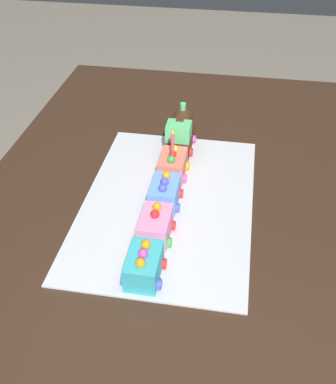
# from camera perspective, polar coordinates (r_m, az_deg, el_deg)

# --- Properties ---
(ground_plane) EXTENTS (8.00, 8.00, 0.00)m
(ground_plane) POSITION_cam_1_polar(r_m,az_deg,el_deg) (1.73, 1.12, -19.33)
(ground_plane) COLOR gray
(dining_table) EXTENTS (1.40, 1.00, 0.74)m
(dining_table) POSITION_cam_1_polar(r_m,az_deg,el_deg) (1.24, 1.46, -3.24)
(dining_table) COLOR #382316
(dining_table) RESTS_ON ground
(cake_board) EXTENTS (0.60, 0.40, 0.00)m
(cake_board) POSITION_cam_1_polar(r_m,az_deg,el_deg) (1.12, -0.00, -1.29)
(cake_board) COLOR silver
(cake_board) RESTS_ON dining_table
(cake_locomotive) EXTENTS (0.14, 0.08, 0.12)m
(cake_locomotive) POSITION_cam_1_polar(r_m,az_deg,el_deg) (1.29, 1.50, 7.15)
(cake_locomotive) COLOR #472816
(cake_locomotive) RESTS_ON cake_board
(cake_car_tanker_coral) EXTENTS (0.10, 0.08, 0.07)m
(cake_car_tanker_coral) POSITION_cam_1_polar(r_m,az_deg,el_deg) (1.19, 0.57, 3.32)
(cake_car_tanker_coral) COLOR #F27260
(cake_car_tanker_coral) RESTS_ON cake_board
(cake_car_flatbed_sky_blue) EXTENTS (0.10, 0.08, 0.07)m
(cake_car_flatbed_sky_blue) POSITION_cam_1_polar(r_m,az_deg,el_deg) (1.10, -0.41, -0.10)
(cake_car_flatbed_sky_blue) COLOR #669EEA
(cake_car_flatbed_sky_blue) RESTS_ON cake_board
(cake_car_hopper_bubblegum) EXTENTS (0.10, 0.08, 0.07)m
(cake_car_hopper_bubblegum) POSITION_cam_1_polar(r_m,az_deg,el_deg) (1.01, -1.57, -4.14)
(cake_car_hopper_bubblegum) COLOR pink
(cake_car_hopper_bubblegum) RESTS_ON cake_board
(cake_car_caboose_turquoise) EXTENTS (0.10, 0.08, 0.07)m
(cake_car_caboose_turquoise) POSITION_cam_1_polar(r_m,az_deg,el_deg) (0.93, -2.97, -8.92)
(cake_car_caboose_turquoise) COLOR #38B7C6
(cake_car_caboose_turquoise) RESTS_ON cake_board
(birthday_candle) EXTENTS (0.01, 0.01, 0.06)m
(birthday_candle) POSITION_cam_1_polar(r_m,az_deg,el_deg) (1.15, 0.58, 6.29)
(birthday_candle) COLOR #F24C59
(birthday_candle) RESTS_ON cake_car_tanker_coral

